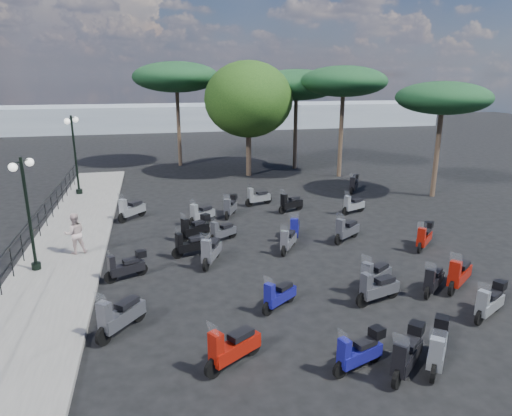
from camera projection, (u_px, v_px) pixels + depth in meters
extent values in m
plane|color=black|center=(245.00, 268.00, 16.39)|extent=(120.00, 120.00, 0.00)
cube|color=#615F5C|center=(66.00, 251.00, 17.78)|extent=(3.00, 30.00, 0.15)
cylinder|color=black|center=(12.00, 261.00, 15.22)|extent=(0.04, 0.04, 1.10)
cylinder|color=black|center=(22.00, 247.00, 16.50)|extent=(0.04, 0.04, 1.10)
cylinder|color=black|center=(31.00, 234.00, 17.78)|extent=(0.04, 0.04, 1.10)
cylinder|color=black|center=(39.00, 224.00, 19.06)|extent=(0.04, 0.04, 1.10)
cylinder|color=black|center=(46.00, 214.00, 20.34)|extent=(0.04, 0.04, 1.10)
cylinder|color=black|center=(52.00, 206.00, 21.62)|extent=(0.04, 0.04, 1.10)
cylinder|color=black|center=(57.00, 199.00, 22.90)|extent=(0.04, 0.04, 1.10)
cylinder|color=black|center=(62.00, 192.00, 24.18)|extent=(0.04, 0.04, 1.10)
cylinder|color=black|center=(66.00, 186.00, 25.46)|extent=(0.04, 0.04, 1.10)
cylinder|color=black|center=(70.00, 181.00, 26.74)|extent=(0.04, 0.04, 1.10)
cylinder|color=black|center=(74.00, 176.00, 28.02)|extent=(0.04, 0.04, 1.10)
cylinder|color=black|center=(77.00, 172.00, 29.30)|extent=(0.04, 0.04, 1.10)
cube|color=black|center=(25.00, 227.00, 16.99)|extent=(0.04, 26.00, 0.04)
cube|color=black|center=(27.00, 240.00, 17.14)|extent=(0.04, 26.00, 0.04)
cylinder|color=black|center=(36.00, 266.00, 15.93)|extent=(0.32, 0.32, 0.24)
cylinder|color=black|center=(29.00, 215.00, 15.40)|extent=(0.11, 0.11, 3.96)
cylinder|color=black|center=(21.00, 162.00, 14.89)|extent=(0.34, 0.85, 0.04)
sphere|color=white|center=(30.00, 162.00, 15.34)|extent=(0.28, 0.28, 0.28)
sphere|color=white|center=(13.00, 167.00, 14.49)|extent=(0.28, 0.28, 0.28)
cylinder|color=black|center=(79.00, 191.00, 26.06)|extent=(0.35, 0.35, 0.26)
cylinder|color=black|center=(75.00, 155.00, 25.47)|extent=(0.12, 0.12, 4.41)
cylinder|color=black|center=(71.00, 118.00, 24.90)|extent=(0.33, 0.96, 0.04)
sphere|color=white|center=(75.00, 120.00, 25.41)|extent=(0.31, 0.31, 0.31)
sphere|color=white|center=(67.00, 121.00, 24.46)|extent=(0.31, 0.31, 0.31)
imported|color=#C5ABA9|center=(75.00, 233.00, 17.18)|extent=(0.89, 0.77, 1.58)
cylinder|color=black|center=(214.00, 368.00, 10.42)|extent=(0.49, 0.36, 0.51)
cylinder|color=black|center=(253.00, 345.00, 11.29)|extent=(0.49, 0.36, 0.51)
cube|color=#9C1509|center=(236.00, 348.00, 10.83)|extent=(1.35, 1.04, 0.36)
cube|color=black|center=(241.00, 334.00, 10.87)|extent=(0.71, 0.61, 0.15)
cube|color=#9C1509|center=(216.00, 348.00, 10.34)|extent=(0.37, 0.39, 0.74)
plane|color=white|center=(213.00, 330.00, 10.16)|extent=(0.29, 0.38, 0.39)
cylinder|color=black|center=(104.00, 336.00, 11.68)|extent=(0.42, 0.48, 0.53)
cylinder|color=black|center=(139.00, 313.00, 12.81)|extent=(0.42, 0.48, 0.53)
cube|color=#424349|center=(123.00, 316.00, 12.24)|extent=(1.21, 1.34, 0.37)
cube|color=black|center=(127.00, 303.00, 12.31)|extent=(0.68, 0.72, 0.15)
cube|color=#424349|center=(105.00, 316.00, 11.62)|extent=(0.41, 0.40, 0.77)
plane|color=white|center=(101.00, 300.00, 11.42)|extent=(0.38, 0.34, 0.41)
cylinder|color=black|center=(206.00, 264.00, 16.09)|extent=(0.32, 0.52, 0.52)
cylinder|color=black|center=(217.00, 251.00, 17.31)|extent=(0.32, 0.52, 0.52)
cube|color=gray|center=(212.00, 252.00, 16.70)|extent=(0.93, 1.43, 0.37)
cube|color=black|center=(213.00, 242.00, 16.79)|extent=(0.57, 0.72, 0.15)
cube|color=gray|center=(206.00, 250.00, 16.04)|extent=(0.39, 0.35, 0.76)
plane|color=white|center=(205.00, 238.00, 15.84)|extent=(0.41, 0.25, 0.40)
cylinder|color=black|center=(110.00, 277.00, 15.16)|extent=(0.44, 0.26, 0.43)
cylinder|color=black|center=(141.00, 269.00, 15.77)|extent=(0.44, 0.26, 0.43)
cube|color=black|center=(127.00, 268.00, 15.44)|extent=(1.20, 0.75, 0.31)
cube|color=black|center=(131.00, 260.00, 15.46)|extent=(0.61, 0.46, 0.13)
cube|color=black|center=(112.00, 265.00, 15.08)|extent=(0.29, 0.33, 0.63)
plane|color=white|center=(109.00, 254.00, 14.94)|extent=(0.20, 0.34, 0.34)
cube|color=black|center=(141.00, 254.00, 15.62)|extent=(0.40, 0.39, 0.24)
cylinder|color=black|center=(184.00, 237.00, 18.90)|extent=(0.44, 0.32, 0.46)
cylinder|color=black|center=(205.00, 230.00, 19.67)|extent=(0.44, 0.32, 0.46)
cube|color=black|center=(196.00, 230.00, 19.27)|extent=(1.22, 0.93, 0.32)
cube|color=black|center=(198.00, 223.00, 19.30)|extent=(0.64, 0.55, 0.13)
cube|color=black|center=(185.00, 226.00, 18.82)|extent=(0.33, 0.35, 0.67)
plane|color=white|center=(183.00, 217.00, 18.66)|extent=(0.26, 0.35, 0.35)
cube|color=black|center=(205.00, 217.00, 19.51)|extent=(0.44, 0.43, 0.25)
cylinder|color=black|center=(123.00, 218.00, 21.35)|extent=(0.42, 0.45, 0.51)
cylinder|color=black|center=(142.00, 211.00, 22.40)|extent=(0.42, 0.45, 0.51)
cube|color=#A0A4A9|center=(133.00, 210.00, 21.87)|extent=(1.20, 1.26, 0.36)
cube|color=black|center=(135.00, 203.00, 21.93)|extent=(0.67, 0.68, 0.15)
cube|color=#A0A4A9|center=(123.00, 207.00, 21.28)|extent=(0.39, 0.39, 0.74)
plane|color=white|center=(121.00, 198.00, 21.09)|extent=(0.35, 0.34, 0.39)
cylinder|color=black|center=(341.00, 369.00, 10.42)|extent=(0.45, 0.24, 0.44)
cylinder|color=black|center=(375.00, 354.00, 10.99)|extent=(0.45, 0.24, 0.44)
cube|color=navy|center=(360.00, 355.00, 10.68)|extent=(1.23, 0.70, 0.31)
cube|color=black|center=(365.00, 343.00, 10.69)|extent=(0.61, 0.45, 0.13)
cube|color=navy|center=(344.00, 352.00, 10.34)|extent=(0.28, 0.33, 0.64)
plane|color=white|center=(343.00, 337.00, 10.19)|extent=(0.19, 0.35, 0.34)
cube|color=black|center=(377.00, 332.00, 10.84)|extent=(0.39, 0.38, 0.24)
cylinder|color=black|center=(268.00, 308.00, 13.13)|extent=(0.41, 0.34, 0.44)
cylinder|color=black|center=(290.00, 295.00, 13.94)|extent=(0.41, 0.34, 0.44)
cube|color=navy|center=(280.00, 296.00, 13.52)|extent=(1.14, 0.96, 0.31)
cube|color=black|center=(284.00, 286.00, 13.56)|extent=(0.60, 0.55, 0.13)
cube|color=navy|center=(270.00, 294.00, 13.07)|extent=(0.33, 0.34, 0.64)
plane|color=white|center=(268.00, 282.00, 12.91)|extent=(0.27, 0.32, 0.34)
cylinder|color=black|center=(178.00, 253.00, 17.19)|extent=(0.46, 0.22, 0.46)
cylinder|color=black|center=(205.00, 248.00, 17.72)|extent=(0.46, 0.22, 0.46)
cube|color=black|center=(193.00, 246.00, 17.43)|extent=(1.27, 0.65, 0.32)
cube|color=black|center=(196.00, 239.00, 17.43)|extent=(0.63, 0.43, 0.13)
cube|color=black|center=(179.00, 242.00, 17.10)|extent=(0.28, 0.33, 0.66)
plane|color=white|center=(177.00, 231.00, 16.95)|extent=(0.17, 0.37, 0.35)
cylinder|color=black|center=(193.00, 222.00, 20.82)|extent=(0.43, 0.37, 0.47)
cylinder|color=black|center=(211.00, 216.00, 21.70)|extent=(0.43, 0.37, 0.47)
cube|color=#A0A4A9|center=(203.00, 215.00, 21.25)|extent=(1.22, 1.05, 0.34)
cube|color=black|center=(206.00, 208.00, 21.29)|extent=(0.65, 0.60, 0.14)
cube|color=#A0A4A9|center=(194.00, 212.00, 20.75)|extent=(0.35, 0.37, 0.69)
plane|color=white|center=(193.00, 203.00, 20.58)|extent=(0.29, 0.34, 0.37)
cylinder|color=black|center=(227.00, 215.00, 21.78)|extent=(0.29, 0.45, 0.46)
cylinder|color=black|center=(234.00, 209.00, 22.85)|extent=(0.29, 0.45, 0.46)
cube|color=#424349|center=(231.00, 208.00, 22.31)|extent=(0.84, 1.26, 0.33)
cube|color=black|center=(231.00, 202.00, 22.39)|extent=(0.51, 0.64, 0.13)
cube|color=#424349|center=(227.00, 206.00, 21.73)|extent=(0.35, 0.32, 0.67)
plane|color=white|center=(227.00, 198.00, 21.55)|extent=(0.36, 0.23, 0.36)
cube|color=black|center=(234.00, 197.00, 22.70)|extent=(0.42, 0.43, 0.25)
cylinder|color=black|center=(397.00, 378.00, 10.07)|extent=(0.43, 0.40, 0.49)
cylinder|color=black|center=(414.00, 352.00, 11.02)|extent=(0.43, 0.40, 0.49)
cube|color=black|center=(407.00, 357.00, 10.53)|extent=(1.21, 1.14, 0.34)
cube|color=black|center=(411.00, 343.00, 10.59)|extent=(0.65, 0.63, 0.14)
cube|color=black|center=(400.00, 358.00, 10.00)|extent=(0.37, 0.37, 0.71)
plane|color=white|center=(401.00, 341.00, 9.83)|extent=(0.32, 0.34, 0.38)
cube|color=black|center=(416.00, 328.00, 10.86)|extent=(0.47, 0.47, 0.26)
cylinder|color=black|center=(433.00, 372.00, 10.27)|extent=(0.39, 0.44, 0.48)
cylinder|color=black|center=(439.00, 345.00, 11.31)|extent=(0.39, 0.44, 0.48)
cube|color=#A0A4A9|center=(437.00, 350.00, 10.79)|extent=(1.10, 1.23, 0.34)
cube|color=black|center=(439.00, 336.00, 10.85)|extent=(0.62, 0.66, 0.14)
cube|color=#A0A4A9|center=(436.00, 353.00, 10.21)|extent=(0.37, 0.36, 0.71)
plane|color=white|center=(438.00, 336.00, 10.03)|extent=(0.35, 0.30, 0.37)
cube|color=black|center=(442.00, 322.00, 11.15)|extent=(0.47, 0.47, 0.26)
cylinder|color=black|center=(363.00, 300.00, 13.58)|extent=(0.50, 0.23, 0.49)
cylinder|color=black|center=(393.00, 291.00, 14.16)|extent=(0.50, 0.23, 0.49)
cube|color=#424349|center=(380.00, 289.00, 13.84)|extent=(1.36, 0.70, 0.34)
cube|color=black|center=(385.00, 280.00, 13.84)|extent=(0.67, 0.46, 0.14)
cube|color=#424349|center=(366.00, 285.00, 13.49)|extent=(0.30, 0.36, 0.71)
plane|color=white|center=(365.00, 271.00, 13.33)|extent=(0.19, 0.39, 0.38)
cylinder|color=black|center=(284.00, 251.00, 17.43)|extent=(0.33, 0.43, 0.46)
cylinder|color=black|center=(292.00, 241.00, 18.45)|extent=(0.33, 0.43, 0.46)
cube|color=gray|center=(289.00, 241.00, 17.93)|extent=(0.95, 1.21, 0.32)
cube|color=black|center=(290.00, 233.00, 18.00)|extent=(0.55, 0.63, 0.13)
cube|color=gray|center=(285.00, 239.00, 17.37)|extent=(0.35, 0.33, 0.66)
plane|color=white|center=(284.00, 229.00, 17.20)|extent=(0.34, 0.26, 0.35)
cylinder|color=black|center=(214.00, 239.00, 18.67)|extent=(0.41, 0.30, 0.42)
cylinder|color=black|center=(233.00, 233.00, 19.40)|extent=(0.41, 0.30, 0.42)
cube|color=#424349|center=(224.00, 232.00, 19.02)|extent=(1.13, 0.87, 0.30)
cube|color=black|center=(227.00, 226.00, 19.05)|extent=(0.59, 0.51, 0.12)
cube|color=#424349|center=(215.00, 229.00, 18.60)|extent=(0.31, 0.33, 0.62)
plane|color=white|center=(213.00, 220.00, 18.46)|extent=(0.24, 0.32, 0.33)
cylinder|color=black|center=(249.00, 203.00, 23.97)|extent=(0.46, 0.22, 0.45)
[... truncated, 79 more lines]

